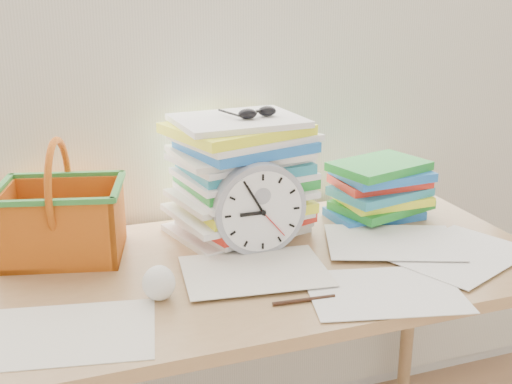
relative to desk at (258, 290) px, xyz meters
name	(u,v)px	position (x,y,z in m)	size (l,w,h in m)	color
curtain	(210,19)	(0.00, 0.38, 0.62)	(2.40, 0.01, 2.50)	silver
desk	(258,290)	(0.00, 0.00, 0.00)	(1.40, 0.70, 0.75)	#9E764A
paper_stack	(240,176)	(0.02, 0.20, 0.23)	(0.35, 0.29, 0.31)	white
clock	(259,209)	(0.02, 0.05, 0.19)	(0.23, 0.23, 0.05)	#989AA5
sunglasses	(257,112)	(0.07, 0.19, 0.40)	(0.12, 0.11, 0.03)	black
book_stack	(378,190)	(0.43, 0.17, 0.16)	(0.28, 0.21, 0.17)	white
basket	(60,200)	(-0.44, 0.20, 0.22)	(0.29, 0.22, 0.29)	orange
crumpled_ball	(158,282)	(-0.26, -0.11, 0.11)	(0.07, 0.07, 0.07)	white
pen	(304,300)	(0.02, -0.22, 0.08)	(0.01, 0.01, 0.14)	black
scattered_papers	(258,260)	(0.00, 0.00, 0.08)	(1.26, 0.42, 0.02)	white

